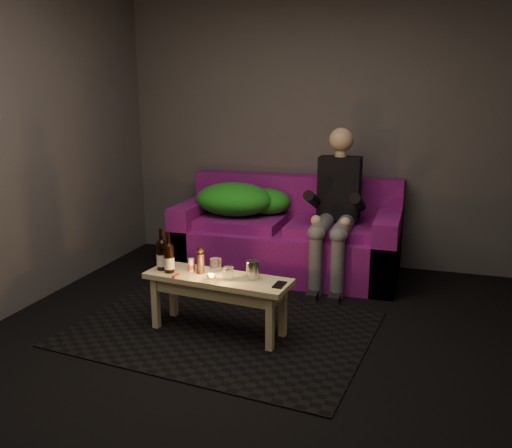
% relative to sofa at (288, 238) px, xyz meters
% --- Properties ---
extents(floor, '(4.50, 4.50, 0.00)m').
position_rel_sofa_xyz_m(floor, '(0.23, -1.82, -0.32)').
color(floor, black).
rests_on(floor, ground).
extents(room, '(4.50, 4.50, 4.50)m').
position_rel_sofa_xyz_m(room, '(0.23, -1.35, 1.32)').
color(room, silver).
rests_on(room, ground).
extents(rug, '(2.23, 1.72, 0.01)m').
position_rel_sofa_xyz_m(rug, '(-0.13, -1.44, -0.32)').
color(rug, black).
rests_on(rug, floor).
extents(sofa, '(2.05, 0.92, 0.88)m').
position_rel_sofa_xyz_m(sofa, '(0.00, 0.00, 0.00)').
color(sofa, '#6C0E65').
rests_on(sofa, floor).
extents(green_blanket, '(0.90, 0.62, 0.31)m').
position_rel_sofa_xyz_m(green_blanket, '(-0.48, -0.01, 0.35)').
color(green_blanket, '#20931A').
rests_on(green_blanket, sofa).
extents(person, '(0.37, 0.85, 1.37)m').
position_rel_sofa_xyz_m(person, '(0.47, -0.17, 0.39)').
color(person, black).
rests_on(person, sofa).
extents(coffee_table, '(1.07, 0.44, 0.43)m').
position_rel_sofa_xyz_m(coffee_table, '(-0.13, -1.49, 0.03)').
color(coffee_table, '#D3C07B').
rests_on(coffee_table, rug).
extents(beer_bottle_a, '(0.08, 0.08, 0.30)m').
position_rel_sofa_xyz_m(beer_bottle_a, '(-0.56, -1.47, 0.22)').
color(beer_bottle_a, black).
rests_on(beer_bottle_a, coffee_table).
extents(beer_bottle_b, '(0.07, 0.07, 0.29)m').
position_rel_sofa_xyz_m(beer_bottle_b, '(-0.49, -1.52, 0.21)').
color(beer_bottle_b, black).
rests_on(beer_bottle_b, coffee_table).
extents(salt_shaker, '(0.05, 0.05, 0.09)m').
position_rel_sofa_xyz_m(salt_shaker, '(-0.35, -1.45, 0.15)').
color(salt_shaker, silver).
rests_on(salt_shaker, coffee_table).
extents(pepper_mill, '(0.07, 0.07, 0.15)m').
position_rel_sofa_xyz_m(pepper_mill, '(-0.26, -1.47, 0.18)').
color(pepper_mill, black).
rests_on(pepper_mill, coffee_table).
extents(tumbler_back, '(0.08, 0.08, 0.10)m').
position_rel_sofa_xyz_m(tumbler_back, '(-0.18, -1.40, 0.15)').
color(tumbler_back, white).
rests_on(tumbler_back, coffee_table).
extents(tealight, '(0.06, 0.06, 0.05)m').
position_rel_sofa_xyz_m(tealight, '(-0.13, -1.59, 0.13)').
color(tealight, white).
rests_on(tealight, coffee_table).
extents(tumbler_front, '(0.09, 0.09, 0.09)m').
position_rel_sofa_xyz_m(tumbler_front, '(-0.03, -1.54, 0.15)').
color(tumbler_front, white).
rests_on(tumbler_front, coffee_table).
extents(steel_cup, '(0.11, 0.11, 0.13)m').
position_rel_sofa_xyz_m(steel_cup, '(0.12, -1.47, 0.17)').
color(steel_cup, '#B7B9BF').
rests_on(steel_cup, coffee_table).
extents(smartphone, '(0.07, 0.14, 0.01)m').
position_rel_sofa_xyz_m(smartphone, '(0.33, -1.54, 0.11)').
color(smartphone, black).
rests_on(smartphone, coffee_table).
extents(red_lighter, '(0.03, 0.08, 0.01)m').
position_rel_sofa_xyz_m(red_lighter, '(-0.40, -1.59, 0.11)').
color(red_lighter, red).
rests_on(red_lighter, coffee_table).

